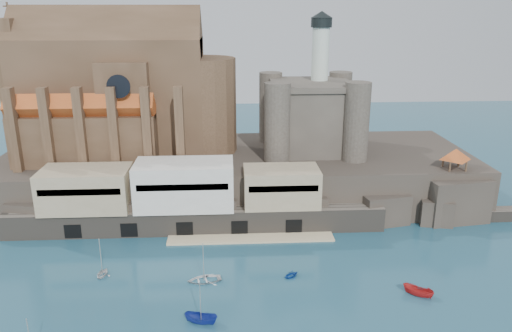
{
  "coord_description": "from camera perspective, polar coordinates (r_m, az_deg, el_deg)",
  "views": [
    {
      "loc": [
        -1.63,
        -63.93,
        40.18
      ],
      "look_at": [
        3.72,
        32.0,
        9.36
      ],
      "focal_mm": 35.0,
      "sensor_mm": 36.0,
      "label": 1
    }
  ],
  "objects": [
    {
      "name": "promontory",
      "position": [
        109.16,
        -2.27,
        -1.07
      ],
      "size": [
        100.0,
        36.0,
        10.0
      ],
      "color": "#2A2420",
      "rests_on": "ground"
    },
    {
      "name": "church",
      "position": [
        109.65,
        -15.13,
        7.7
      ],
      "size": [
        47.0,
        25.93,
        30.51
      ],
      "color": "#4A3422",
      "rests_on": "promontory"
    },
    {
      "name": "boat_7",
      "position": [
        79.76,
        4.04,
        -12.51
      ],
      "size": [
        2.54,
        2.75,
        2.73
      ],
      "primitive_type": "imported",
      "rotation": [
        0.0,
        0.0,
        5.34
      ],
      "color": "#14439D",
      "rests_on": "ground"
    },
    {
      "name": "boat_2",
      "position": [
        69.99,
        -6.29,
        -17.37
      ],
      "size": [
        2.22,
        2.19,
        4.63
      ],
      "primitive_type": "imported",
      "rotation": [
        0.0,
        0.0,
        1.27
      ],
      "color": "navy",
      "rests_on": "ground"
    },
    {
      "name": "boat_5",
      "position": [
        78.72,
        17.98,
        -13.87
      ],
      "size": [
        2.36,
        2.35,
        4.46
      ],
      "primitive_type": "imported",
      "rotation": [
        0.0,
        0.0,
        4.13
      ],
      "color": "red",
      "rests_on": "ground"
    },
    {
      "name": "castle_keep",
      "position": [
        108.71,
        6.28,
        6.08
      ],
      "size": [
        21.2,
        21.2,
        29.3
      ],
      "color": "#453E36",
      "rests_on": "promontory"
    },
    {
      "name": "pavilion",
      "position": [
        103.66,
        21.84,
        1.12
      ],
      "size": [
        6.4,
        6.4,
        5.4
      ],
      "color": "#4A3422",
      "rests_on": "rock_outcrop"
    },
    {
      "name": "ground",
      "position": [
        75.53,
        -1.51,
        -14.36
      ],
      "size": [
        300.0,
        300.0,
        0.0
      ],
      "primitive_type": "plane",
      "color": "navy",
      "rests_on": "ground"
    },
    {
      "name": "rock_outcrop",
      "position": [
        106.16,
        21.34,
        -3.41
      ],
      "size": [
        14.5,
        10.5,
        8.7
      ],
      "color": "#2A2420",
      "rests_on": "ground"
    },
    {
      "name": "boat_4",
      "position": [
        83.33,
        -17.11,
        -11.91
      ],
      "size": [
        3.06,
        2.3,
        3.15
      ],
      "primitive_type": "imported",
      "rotation": [
        0.0,
        0.0,
        2.88
      ],
      "color": "silver",
      "rests_on": "ground"
    },
    {
      "name": "boat_6",
      "position": [
        78.92,
        -5.96,
        -12.92
      ],
      "size": [
        1.73,
        3.87,
        5.24
      ],
      "primitive_type": "imported",
      "rotation": [
        0.0,
        0.0,
        4.89
      ],
      "color": "white",
      "rests_on": "ground"
    },
    {
      "name": "quay",
      "position": [
        93.84,
        -8.22,
        -3.72
      ],
      "size": [
        70.0,
        12.0,
        13.05
      ],
      "color": "#5F564C",
      "rests_on": "ground"
    }
  ]
}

